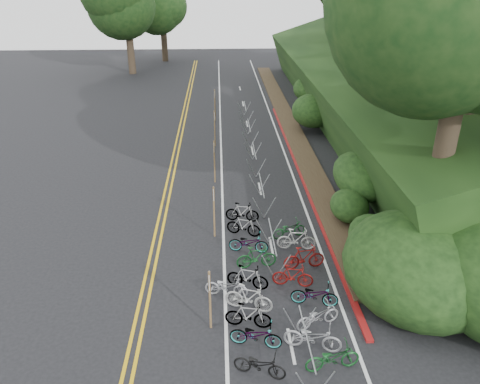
% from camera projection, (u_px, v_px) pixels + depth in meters
% --- Properties ---
extents(ground, '(120.00, 120.00, 0.00)m').
position_uv_depth(ground, '(198.00, 308.00, 16.85)').
color(ground, black).
rests_on(ground, ground).
extents(road_markings, '(7.47, 80.00, 0.01)m').
position_uv_depth(road_markings, '(216.00, 189.00, 25.97)').
color(road_markings, gold).
rests_on(road_markings, ground).
extents(red_curb, '(0.25, 28.00, 0.10)m').
position_uv_depth(red_curb, '(300.00, 173.00, 27.87)').
color(red_curb, maroon).
rests_on(red_curb, ground).
extents(embankment, '(14.30, 48.14, 9.11)m').
position_uv_depth(embankment, '(387.00, 100.00, 33.42)').
color(embankment, black).
rests_on(embankment, ground).
extents(bike_rack_front, '(1.10, 2.89, 1.09)m').
position_uv_depth(bike_rack_front, '(306.00, 344.00, 14.17)').
color(bike_rack_front, '#989BA0').
rests_on(bike_rack_front, ground).
extents(bike_racks_rest, '(1.14, 23.00, 1.17)m').
position_uv_depth(bike_racks_rest, '(254.00, 155.00, 28.31)').
color(bike_racks_rest, '#989BA0').
rests_on(bike_racks_rest, ground).
extents(signpost_near, '(0.08, 0.40, 2.30)m').
position_uv_depth(signpost_near, '(210.00, 296.00, 15.39)').
color(signpost_near, brown).
rests_on(signpost_near, ground).
extents(signposts_rest, '(0.08, 18.40, 2.50)m').
position_uv_depth(signposts_rest, '(215.00, 141.00, 28.87)').
color(signposts_rest, brown).
rests_on(signposts_rest, ground).
extents(bike_front, '(0.92, 1.72, 0.86)m').
position_uv_depth(bike_front, '(226.00, 286.00, 17.32)').
color(bike_front, '#9E9EA3').
rests_on(bike_front, ground).
extents(bike_valet, '(3.39, 11.22, 1.06)m').
position_uv_depth(bike_valet, '(277.00, 281.00, 17.56)').
color(bike_valet, black).
rests_on(bike_valet, ground).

